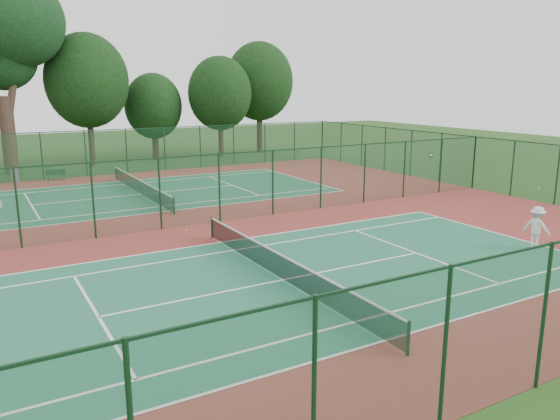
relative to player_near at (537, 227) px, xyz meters
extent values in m
plane|color=#224816|center=(-11.38, 10.91, -0.92)|extent=(120.00, 120.00, 0.00)
cube|color=maroon|center=(-11.38, 10.91, -0.91)|extent=(40.00, 36.00, 0.01)
cube|color=#206747|center=(-11.38, 1.91, -0.90)|extent=(23.77, 10.97, 0.01)
cube|color=#1D5D3B|center=(-11.38, 19.91, -0.90)|extent=(23.77, 10.97, 0.01)
cube|color=#184A29|center=(-11.38, 28.91, 0.83)|extent=(40.00, 0.02, 3.50)
cube|color=#153A20|center=(-11.38, 28.91, 2.54)|extent=(40.00, 0.05, 0.05)
cube|color=#17462A|center=(-11.38, -7.09, 0.83)|extent=(40.00, 0.02, 3.50)
cube|color=#12321C|center=(-11.38, -7.09, 2.54)|extent=(40.00, 0.05, 0.05)
cube|color=#194B2D|center=(8.62, 10.91, 0.83)|extent=(0.02, 36.00, 3.50)
cube|color=#13351F|center=(8.62, 10.91, 2.54)|extent=(0.05, 36.00, 0.05)
cube|color=#1B532F|center=(-11.38, 10.91, 0.83)|extent=(40.00, 0.02, 3.50)
cube|color=#123319|center=(-11.38, 10.91, 2.54)|extent=(40.00, 0.05, 0.05)
cylinder|color=#12321A|center=(-11.38, -4.49, -0.43)|extent=(0.10, 0.10, 0.97)
cylinder|color=#12321A|center=(-11.38, 8.31, -0.43)|extent=(0.10, 0.10, 0.97)
cube|color=black|center=(-11.38, 1.91, -0.43)|extent=(0.02, 12.80, 0.85)
cube|color=silver|center=(-11.38, 1.91, 0.00)|extent=(0.04, 12.80, 0.06)
cylinder|color=#13361E|center=(-11.38, 13.51, -0.43)|extent=(0.10, 0.10, 0.97)
cylinder|color=#13361E|center=(-11.38, 26.31, -0.43)|extent=(0.10, 0.10, 0.97)
cube|color=black|center=(-11.38, 19.91, -0.43)|extent=(0.02, 12.80, 0.85)
cube|color=silver|center=(-11.38, 19.91, 0.00)|extent=(0.04, 12.80, 0.06)
imported|color=silver|center=(0.00, 0.00, 0.00)|extent=(0.94, 1.29, 1.79)
cylinder|color=slate|center=(-17.94, 28.51, -0.39)|extent=(0.70, 0.70, 1.03)
cube|color=black|center=(-15.78, 28.31, -0.71)|extent=(0.12, 0.36, 0.40)
cube|color=black|center=(-14.72, 28.16, -0.71)|extent=(0.12, 0.36, 0.40)
cube|color=black|center=(-15.25, 28.23, -0.49)|extent=(1.37, 0.55, 0.04)
cube|color=black|center=(-15.27, 28.06, -0.28)|extent=(1.33, 0.23, 0.40)
sphere|color=#CCD732|center=(-9.67, 10.15, -0.87)|extent=(0.07, 0.07, 0.07)
sphere|color=yellow|center=(-5.61, 9.98, -0.87)|extent=(0.07, 0.07, 0.07)
sphere|color=#D5F438|center=(-12.04, 9.96, -0.87)|extent=(0.07, 0.07, 0.07)
cylinder|color=#3B2920|center=(-17.77, 33.23, 2.07)|extent=(1.09, 1.09, 5.97)
cylinder|color=#3B2920|center=(-16.87, 33.03, 6.85)|extent=(1.89, 0.56, 6.44)
sphere|color=black|center=(-16.27, 33.03, 10.53)|extent=(6.77, 6.77, 6.77)
sphere|color=black|center=(-17.57, 34.02, 8.04)|extent=(5.17, 5.17, 5.17)
camera|label=1|loc=(-20.63, -14.00, 5.91)|focal=35.00mm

